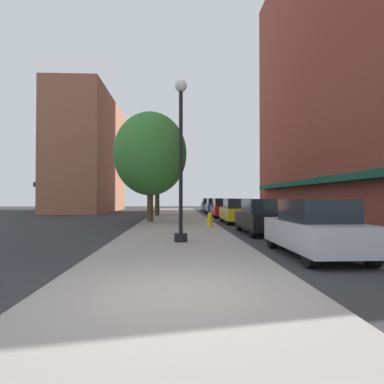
{
  "coord_description": "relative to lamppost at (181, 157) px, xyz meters",
  "views": [
    {
      "loc": [
        -0.02,
        -5.57,
        1.7
      ],
      "look_at": [
        1.06,
        17.87,
        2.12
      ],
      "focal_mm": 31.13,
      "sensor_mm": 36.0,
      "label": 1
    }
  ],
  "objects": [
    {
      "name": "car_red",
      "position": [
        3.87,
        16.86,
        -2.39
      ],
      "size": [
        1.8,
        4.3,
        1.66
      ],
      "rotation": [
        0.0,
        0.0,
        0.01
      ],
      "color": "black",
      "rests_on": "ground"
    },
    {
      "name": "car_silver",
      "position": [
        3.87,
        -2.55,
        -2.39
      ],
      "size": [
        1.8,
        4.3,
        1.66
      ],
      "rotation": [
        0.0,
        0.0,
        0.02
      ],
      "color": "black",
      "rests_on": "ground"
    },
    {
      "name": "tree_mid",
      "position": [
        -1.92,
        10.21,
        1.44
      ],
      "size": [
        4.86,
        4.86,
        7.33
      ],
      "color": "#4C3823",
      "rests_on": "sidewalk_slab"
    },
    {
      "name": "building_far_background",
      "position": [
        -11.14,
        30.49,
        3.88
      ],
      "size": [
        6.8,
        18.0,
        14.2
      ],
      "color": "#9E6047",
      "rests_on": "ground"
    },
    {
      "name": "parking_meter_far",
      "position": [
        1.92,
        7.32,
        -2.25
      ],
      "size": [
        0.14,
        0.09,
        1.31
      ],
      "color": "slate",
      "rests_on": "sidewalk_slab"
    },
    {
      "name": "car_green",
      "position": [
        3.87,
        28.9,
        -2.39
      ],
      "size": [
        1.8,
        4.3,
        1.66
      ],
      "rotation": [
        0.0,
        0.0,
        -0.03
      ],
      "color": "black",
      "rests_on": "ground"
    },
    {
      "name": "car_black",
      "position": [
        3.87,
        3.45,
        -2.39
      ],
      "size": [
        1.8,
        4.3,
        1.66
      ],
      "rotation": [
        0.0,
        0.0,
        -0.01
      ],
      "color": "black",
      "rests_on": "ground"
    },
    {
      "name": "building_right_brick",
      "position": [
        14.86,
        15.49,
        11.14
      ],
      "size": [
        6.8,
        40.0,
        28.73
      ],
      "color": "brown",
      "rests_on": "ground"
    },
    {
      "name": "fire_hydrant",
      "position": [
        1.66,
        5.97,
        -2.68
      ],
      "size": [
        0.33,
        0.26,
        0.79
      ],
      "color": "gold",
      "rests_on": "sidewalk_slab"
    },
    {
      "name": "car_blue",
      "position": [
        3.87,
        22.72,
        -2.39
      ],
      "size": [
        1.8,
        4.3,
        1.66
      ],
      "rotation": [
        0.0,
        0.0,
        -0.02
      ],
      "color": "black",
      "rests_on": "ground"
    },
    {
      "name": "sidewalk_slab",
      "position": [
        -0.13,
        12.49,
        -3.14
      ],
      "size": [
        4.8,
        50.0,
        0.12
      ],
      "primitive_type": "cube",
      "color": "gray",
      "rests_on": "ground"
    },
    {
      "name": "ground_plane",
      "position": [
        3.87,
        11.49,
        -3.2
      ],
      "size": [
        90.0,
        90.0,
        0.0
      ],
      "primitive_type": "plane",
      "color": "#2D2D30"
    },
    {
      "name": "lamppost",
      "position": [
        0.0,
        0.0,
        0.0
      ],
      "size": [
        0.48,
        0.48,
        5.9
      ],
      "color": "black",
      "rests_on": "sidewalk_slab"
    },
    {
      "name": "car_yellow",
      "position": [
        3.87,
        9.96,
        -2.39
      ],
      "size": [
        1.8,
        4.3,
        1.66
      ],
      "rotation": [
        0.0,
        0.0,
        -0.03
      ],
      "color": "black",
      "rests_on": "ground"
    },
    {
      "name": "parking_meter_near",
      "position": [
        1.92,
        13.88,
        -2.25
      ],
      "size": [
        0.14,
        0.09,
        1.31
      ],
      "color": "slate",
      "rests_on": "sidewalk_slab"
    },
    {
      "name": "tree_near",
      "position": [
        -1.91,
        18.1,
        1.96
      ],
      "size": [
        4.97,
        4.97,
        7.92
      ],
      "color": "#4C3823",
      "rests_on": "sidewalk_slab"
    }
  ]
}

